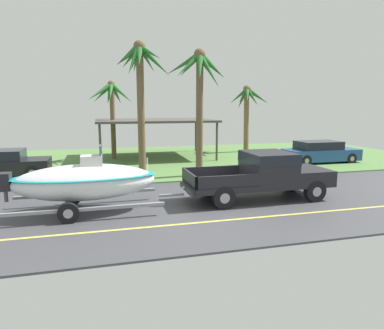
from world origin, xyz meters
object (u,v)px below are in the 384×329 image
Objects in this scene: parked_sedan_far at (320,152)px; palm_tree_near_right at (199,81)px; palm_tree_far_left at (247,103)px; carport_awning at (154,121)px; parked_sedan_near at (1,164)px; boat_on_trailer at (85,182)px; palm_tree_mid at (140,75)px; palm_tree_near_left at (112,99)px; pickup_truck_towing at (267,173)px.

parked_sedan_far is 9.68m from palm_tree_near_right.
palm_tree_near_right is 10.19m from palm_tree_far_left.
palm_tree_far_left reaches higher than carport_awning.
parked_sedan_near is at bearing 179.27° from parked_sedan_far.
palm_tree_near_right is (5.35, 4.82, 3.70)m from boat_on_trailer.
palm_tree_near_right is 0.92× the size of palm_tree_mid.
palm_tree_far_left is at bearing 7.36° from palm_tree_near_left.
palm_tree_near_right reaches higher than palm_tree_far_left.
boat_on_trailer is 8.10m from palm_tree_near_right.
parked_sedan_far is 0.74× the size of palm_tree_near_right.
pickup_truck_towing reaches higher than parked_sedan_far.
pickup_truck_towing is 0.74× the size of carport_awning.
boat_on_trailer is 12.03m from palm_tree_near_left.
palm_tree_mid reaches higher than palm_tree_near_left.
pickup_truck_towing is 12.07m from carport_awning.
parked_sedan_near is at bearing 172.64° from palm_tree_mid.
palm_tree_near_left is at bearing -172.64° from palm_tree_far_left.
palm_tree_mid is at bearing -7.36° from parked_sedan_near.
palm_tree_near_left is at bearing 159.41° from parked_sedan_far.
palm_tree_near_left is 0.76× the size of palm_tree_mid.
palm_tree_mid reaches higher than pickup_truck_towing.
pickup_truck_towing is 6.24m from palm_tree_near_right.
boat_on_trailer reaches higher than parked_sedan_far.
pickup_truck_towing is 1.23× the size of parked_sedan_far.
palm_tree_mid is at bearing -77.10° from palm_tree_near_left.
parked_sedan_near is at bearing 166.58° from palm_tree_near_right.
boat_on_trailer is at bearing -109.65° from carport_awning.
carport_awning is (8.49, 4.58, 1.86)m from parked_sedan_near.
pickup_truck_towing is 8.47m from palm_tree_mid.
palm_tree_far_left is at bearing 111.72° from parked_sedan_far.
parked_sedan_far is 0.90× the size of palm_tree_near_left.
parked_sedan_near is 0.71× the size of palm_tree_near_right.
palm_tree_near_left is (-2.76, -0.13, 1.47)m from carport_awning.
palm_tree_mid is 1.33× the size of palm_tree_far_left.
boat_on_trailer is at bearing -58.81° from parked_sedan_near.
palm_tree_near_left is at bearing 120.20° from palm_tree_near_right.
parked_sedan_near is 0.96× the size of parked_sedan_far.
parked_sedan_near and parked_sedan_far have the same top height.
parked_sedan_near is 0.86× the size of palm_tree_near_left.
carport_awning is at bearing -170.87° from palm_tree_far_left.
parked_sedan_near is at bearing 147.08° from pickup_truck_towing.
palm_tree_far_left reaches higher than pickup_truck_towing.
carport_awning is at bearing 102.12° from pickup_truck_towing.
pickup_truck_towing is at bearing -74.47° from palm_tree_near_right.
palm_tree_near_left is 0.82× the size of palm_tree_near_right.
palm_tree_near_right is at bearing 41.99° from boat_on_trailer.
parked_sedan_near is 18.20m from parked_sedan_far.
parked_sedan_near is 17.11m from palm_tree_far_left.
palm_tree_mid is at bearing -105.65° from carport_awning.
parked_sedan_near is 0.66× the size of palm_tree_mid.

